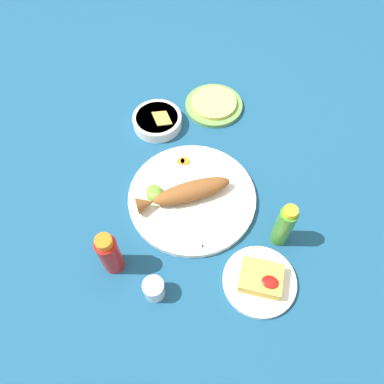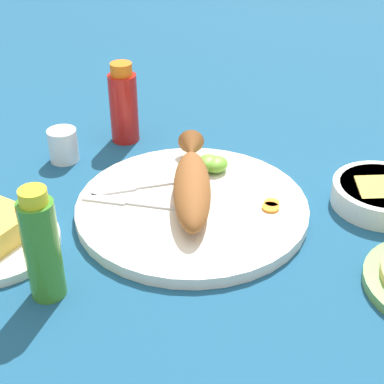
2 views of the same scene
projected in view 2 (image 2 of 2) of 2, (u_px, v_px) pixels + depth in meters
name	position (u px, v px, depth m)	size (l,w,h in m)	color
ground_plane	(192.00, 213.00, 0.92)	(4.00, 4.00, 0.00)	navy
main_plate	(192.00, 208.00, 0.91)	(0.36, 0.36, 0.02)	white
fried_fish	(192.00, 183.00, 0.91)	(0.25, 0.18, 0.05)	brown
fork_near	(132.00, 203.00, 0.90)	(0.07, 0.18, 0.00)	silver
fork_far	(141.00, 186.00, 0.94)	(0.14, 0.14, 0.00)	silver
carrot_slice_near	(271.00, 208.00, 0.89)	(0.03, 0.03, 0.00)	orange
carrot_slice_mid	(272.00, 203.00, 0.90)	(0.02, 0.02, 0.00)	orange
lime_wedge_main	(216.00, 164.00, 0.98)	(0.04, 0.04, 0.02)	#6BB233
lime_wedge_side	(208.00, 163.00, 0.99)	(0.05, 0.04, 0.03)	#6BB233
hot_sauce_bottle_red	(124.00, 105.00, 1.09)	(0.05, 0.05, 0.15)	#B21914
hot_sauce_bottle_green	(42.00, 247.00, 0.72)	(0.05, 0.05, 0.16)	#3D8428
salt_cup	(63.00, 147.00, 1.04)	(0.05, 0.05, 0.06)	silver
guacamole_bowl	(382.00, 193.00, 0.92)	(0.16, 0.16, 0.05)	white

